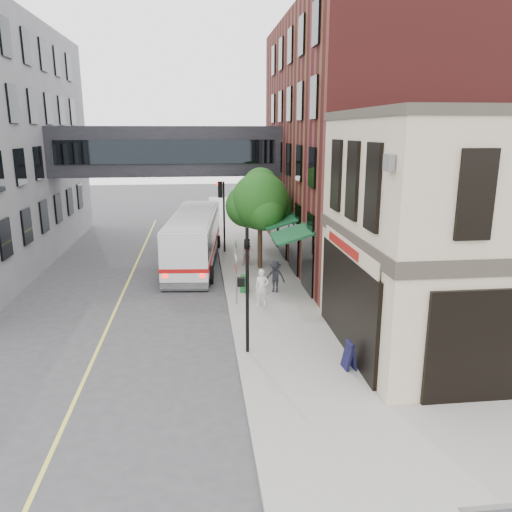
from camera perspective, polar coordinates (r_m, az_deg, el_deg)
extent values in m
plane|color=#38383A|center=(16.29, -1.70, -14.37)|extent=(120.00, 120.00, 0.00)
cube|color=gray|center=(29.46, -0.18, -0.94)|extent=(4.00, 60.00, 0.15)
cube|color=#C0B493|center=(19.53, 24.98, 1.91)|extent=(10.00, 8.00, 8.15)
cube|color=#38332B|center=(19.52, 25.00, 2.13)|extent=(10.12, 8.12, 0.50)
cube|color=#38332B|center=(19.18, 26.34, 14.33)|extent=(10.12, 8.12, 0.30)
cube|color=black|center=(18.04, 10.31, -5.24)|extent=(0.14, 6.40, 3.40)
cube|color=black|center=(18.03, 10.19, -5.25)|extent=(0.04, 5.90, 3.00)
cube|color=maroon|center=(18.04, 9.86, 1.23)|extent=(0.03, 3.60, 0.32)
cube|color=#5A1E1C|center=(31.32, 14.66, 12.36)|extent=(12.00, 18.00, 14.00)
cube|color=#0E3E20|center=(28.73, 2.14, 4.64)|extent=(1.80, 13.00, 0.40)
cube|color=black|center=(32.32, -10.04, 11.75)|extent=(14.00, 3.00, 3.00)
cube|color=black|center=(30.78, -10.20, 11.63)|extent=(13.00, 0.08, 1.40)
cube|color=black|center=(33.87, -9.89, 11.87)|extent=(13.00, 0.08, 1.40)
cylinder|color=black|center=(17.19, -1.00, -4.06)|extent=(0.12, 0.12, 4.50)
cube|color=black|center=(17.07, -1.74, -2.97)|extent=(0.25, 0.22, 0.30)
imported|color=black|center=(16.70, -1.03, 1.98)|extent=(0.20, 0.16, 1.00)
cylinder|color=black|center=(31.75, -3.67, 4.45)|extent=(0.12, 0.12, 4.50)
cube|color=black|center=(31.68, -4.08, 5.06)|extent=(0.25, 0.22, 0.30)
cube|color=black|center=(31.49, -4.12, 7.58)|extent=(0.28, 0.28, 1.00)
sphere|color=#FF0C05|center=(31.44, -4.43, 8.20)|extent=(0.18, 0.18, 0.18)
cylinder|color=gray|center=(22.18, -2.26, -1.85)|extent=(0.08, 0.08, 3.00)
cube|color=white|center=(21.99, -2.33, -0.10)|extent=(0.03, 0.75, 0.22)
cube|color=#0C591E|center=(21.86, -2.35, 1.30)|extent=(0.03, 0.70, 0.18)
cube|color=#B20C0C|center=(22.12, -2.32, -1.36)|extent=(0.03, 0.30, 0.40)
cylinder|color=#382619|center=(28.16, 0.45, 1.44)|extent=(0.28, 0.28, 2.80)
sphere|color=#155117|center=(27.72, 0.46, 6.28)|extent=(3.20, 3.20, 3.20)
sphere|color=#155117|center=(28.38, 1.95, 5.65)|extent=(2.20, 2.20, 2.20)
sphere|color=#155117|center=(27.98, -1.04, 5.74)|extent=(2.40, 2.40, 2.40)
sphere|color=#155117|center=(28.23, 0.52, 8.06)|extent=(2.00, 2.00, 2.00)
cube|color=#D8CC4C|center=(25.75, -14.85, -3.85)|extent=(0.12, 40.00, 0.01)
cube|color=silver|center=(29.72, -7.08, 2.07)|extent=(3.38, 11.16, 2.77)
cube|color=black|center=(29.62, -7.11, 2.97)|extent=(3.42, 10.98, 1.00)
cube|color=#B20C0C|center=(29.82, -7.05, 1.17)|extent=(3.44, 11.19, 0.21)
cylinder|color=black|center=(26.28, -10.44, -2.16)|extent=(0.37, 0.98, 0.96)
cylinder|color=black|center=(26.01, -5.23, -2.15)|extent=(0.37, 0.98, 0.96)
cylinder|color=black|center=(33.61, -8.45, 1.53)|extent=(0.37, 0.98, 0.96)
cylinder|color=black|center=(33.40, -4.38, 1.56)|extent=(0.37, 0.98, 0.96)
imported|color=silver|center=(22.17, 0.68, -3.64)|extent=(0.65, 0.47, 1.67)
imported|color=pink|center=(28.82, -0.95, 0.48)|extent=(0.81, 0.65, 1.56)
imported|color=black|center=(24.05, 2.20, -2.37)|extent=(1.14, 0.94, 1.54)
cube|color=#135622|center=(24.15, -1.31, -3.16)|extent=(0.47, 0.44, 0.84)
cube|color=black|center=(16.96, 10.62, -11.08)|extent=(0.39, 0.55, 0.93)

